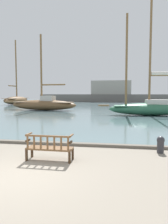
# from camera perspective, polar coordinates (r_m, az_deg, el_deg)

# --- Properties ---
(ground_plane) EXTENTS (160.00, 160.00, 0.00)m
(ground_plane) POSITION_cam_1_polar(r_m,az_deg,el_deg) (6.70, -17.10, -15.61)
(ground_plane) COLOR gray
(harbor_water) EXTENTS (100.00, 80.00, 0.08)m
(harbor_water) POSITION_cam_1_polar(r_m,az_deg,el_deg) (49.73, 6.32, 2.07)
(harbor_water) COLOR slate
(harbor_water) RESTS_ON ground
(quay_edge_kerb) EXTENTS (40.00, 0.30, 0.12)m
(quay_edge_kerb) POSITION_cam_1_polar(r_m,az_deg,el_deg) (10.12, -7.18, -8.13)
(quay_edge_kerb) COLOR #675F54
(quay_edge_kerb) RESTS_ON ground
(park_bench) EXTENTS (1.61, 0.55, 0.92)m
(park_bench) POSITION_cam_1_polar(r_m,az_deg,el_deg) (7.73, -9.03, -9.06)
(park_bench) COLOR #3D2A19
(park_bench) RESTS_ON ground
(sailboat_far_starboard) EXTENTS (10.95, 3.54, 10.28)m
(sailboat_far_starboard) POSITION_cam_1_polar(r_m,az_deg,el_deg) (30.65, -10.52, 2.08)
(sailboat_far_starboard) COLOR brown
(sailboat_far_starboard) RESTS_ON harbor_water
(sailboat_nearest_port) EXTENTS (3.33, 10.52, 13.87)m
(sailboat_nearest_port) POSITION_cam_1_polar(r_m,az_deg,el_deg) (50.18, -17.25, 3.10)
(sailboat_nearest_port) COLOR brown
(sailboat_nearest_port) RESTS_ON harbor_water
(sailboat_outer_starboard) EXTENTS (9.96, 3.03, 12.34)m
(sailboat_outer_starboard) POSITION_cam_1_polar(r_m,az_deg,el_deg) (23.87, 17.16, 1.46)
(sailboat_outer_starboard) COLOR #2D6647
(sailboat_outer_starboard) RESTS_ON harbor_water
(mooring_bollard) EXTENTS (0.31, 0.31, 0.66)m
(mooring_bollard) POSITION_cam_1_polar(r_m,az_deg,el_deg) (9.13, 19.37, -7.80)
(mooring_bollard) COLOR #2D2D33
(mooring_bollard) RESTS_ON ground
(far_breakwater) EXTENTS (40.52, 2.40, 6.04)m
(far_breakwater) POSITION_cam_1_polar(r_m,az_deg,el_deg) (61.54, 7.00, 4.35)
(far_breakwater) COLOR #66605B
(far_breakwater) RESTS_ON ground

